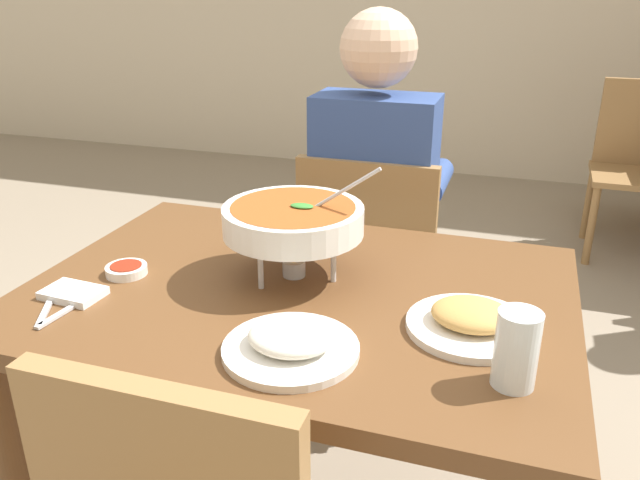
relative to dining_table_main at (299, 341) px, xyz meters
name	(u,v)px	position (x,y,z in m)	size (l,w,h in m)	color
dining_table_main	(299,341)	(0.00, 0.00, 0.00)	(1.13, 0.80, 0.78)	brown
chair_diner_main	(372,271)	(0.00, 0.69, -0.14)	(0.44, 0.44, 0.90)	olive
diner_main	(376,198)	(0.00, 0.72, 0.10)	(0.40, 0.45, 1.31)	#2D2D38
curry_bowl	(293,220)	(-0.03, 0.05, 0.26)	(0.33, 0.30, 0.26)	silver
rice_plate	(291,343)	(0.07, -0.24, 0.15)	(0.24, 0.24, 0.06)	white
appetizer_plate	(472,320)	(0.36, -0.06, 0.15)	(0.24, 0.24, 0.06)	white
sauce_dish	(126,270)	(-0.38, -0.05, 0.14)	(0.09, 0.09, 0.02)	white
napkin_folded	(73,293)	(-0.42, -0.18, 0.14)	(0.12, 0.08, 0.02)	white
fork_utensil	(49,304)	(-0.44, -0.23, 0.14)	(0.01, 0.17, 0.01)	silver
spoon_utensil	(70,308)	(-0.39, -0.23, 0.14)	(0.01, 0.17, 0.01)	silver
drink_glass	(516,353)	(0.44, -0.22, 0.19)	(0.07, 0.07, 0.13)	silver
chair_bg_corner	(637,158)	(0.99, 2.46, -0.14)	(0.45, 0.45, 0.90)	olive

